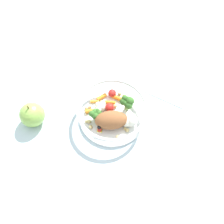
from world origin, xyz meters
TOP-DOWN VIEW (x-y plane):
  - ground_plane at (0.00, 0.00)m, footprint 2.40×2.40m
  - food_container at (0.01, 0.01)m, footprint 0.21×0.21m
  - loose_apple at (-0.12, 0.20)m, footprint 0.07×0.07m
  - folded_napkin at (0.21, -0.08)m, footprint 0.12×0.14m

SIDE VIEW (x-z plane):
  - ground_plane at x=0.00m, z-range 0.00..0.00m
  - folded_napkin at x=0.21m, z-range 0.00..0.01m
  - food_container at x=0.01m, z-range 0.00..0.07m
  - loose_apple at x=-0.12m, z-range -0.01..0.08m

